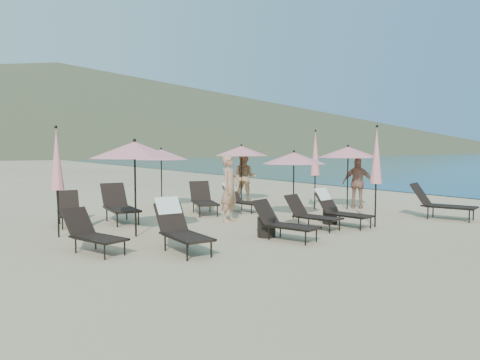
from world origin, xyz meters
TOP-DOWN VIEW (x-y plane):
  - ground at (0.00, 0.00)m, footprint 800.00×800.00m
  - volcanic_headland at (71.37, 302.62)m, footprint 690.00×690.00m
  - lounger_0 at (-5.89, 0.66)m, footprint 1.04×1.61m
  - lounger_1 at (-4.34, -0.15)m, footprint 0.66×1.71m
  - lounger_2 at (-1.84, -0.44)m, footprint 1.05×1.66m
  - lounger_3 at (-0.33, 0.29)m, footprint 0.93×1.60m
  - lounger_4 at (0.63, 0.22)m, footprint 0.85×1.68m
  - lounger_5 at (4.05, -0.55)m, footprint 1.25×1.94m
  - lounger_6 at (-5.42, 4.46)m, footprint 0.82×1.64m
  - lounger_7 at (-4.10, 4.21)m, footprint 0.84×1.90m
  - lounger_8 at (-1.30, 4.32)m, footprint 1.17×1.87m
  - lounger_9 at (-0.01, 4.15)m, footprint 0.81×1.59m
  - umbrella_open_0 at (-4.52, 1.83)m, footprint 2.17×2.17m
  - umbrella_open_1 at (0.45, 1.92)m, footprint 1.90×1.90m
  - umbrella_open_2 at (3.39, 2.55)m, footprint 2.06×2.06m
  - umbrella_open_3 at (-1.81, 6.42)m, footprint 1.97×1.97m
  - umbrella_open_4 at (1.53, 6.35)m, footprint 2.09×2.09m
  - umbrella_closed_0 at (1.31, -0.43)m, footprint 0.32×0.32m
  - umbrella_closed_1 at (2.44, 3.15)m, footprint 0.32×0.32m
  - umbrella_closed_2 at (-6.09, 2.74)m, footprint 0.31×0.31m
  - side_table_0 at (-1.96, 0.06)m, footprint 0.44×0.44m
  - side_table_1 at (0.66, 0.60)m, footprint 0.40×0.40m
  - beachgoer_a at (-1.45, 2.49)m, footprint 0.84×0.75m
  - beachgoer_b at (1.69, 6.36)m, footprint 1.16×1.17m
  - beachgoer_c at (3.84, 2.48)m, footprint 0.99×1.08m

SIDE VIEW (x-z plane):
  - ground at x=0.00m, z-range 0.00..0.00m
  - side_table_0 at x=-1.96m, z-range 0.00..0.48m
  - side_table_1 at x=0.66m, z-range 0.00..0.48m
  - lounger_3 at x=-0.33m, z-range -0.03..0.84m
  - lounger_0 at x=-5.89m, z-range -0.03..0.84m
  - lounger_2 at x=-1.84m, z-range -0.03..0.86m
  - lounger_6 at x=-5.42m, z-range -0.03..0.87m
  - lounger_9 at x=-0.01m, z-range -0.02..0.92m
  - lounger_8 at x=-1.30m, z-range -0.03..0.97m
  - lounger_4 at x=0.63m, z-range -0.02..0.98m
  - lounger_5 at x=4.05m, z-range -0.03..1.01m
  - lounger_7 at x=-4.10m, z-range -0.03..1.03m
  - lounger_1 at x=-4.34m, z-range -0.02..1.04m
  - beachgoer_c at x=3.84m, z-range 0.00..1.78m
  - beachgoer_b at x=1.69m, z-range 0.00..1.90m
  - beachgoer_a at x=-1.45m, z-range 0.00..1.92m
  - umbrella_open_1 at x=0.45m, z-range 0.79..2.83m
  - umbrella_closed_2 at x=-6.09m, z-range 0.52..3.16m
  - umbrella_open_3 at x=-1.81m, z-range 0.82..2.94m
  - umbrella_closed_0 at x=1.31m, z-range 0.53..3.26m
  - umbrella_closed_1 at x=2.44m, z-range 0.54..3.27m
  - umbrella_open_2 at x=3.39m, z-range 0.85..3.07m
  - umbrella_open_4 at x=1.53m, z-range 0.86..3.12m
  - umbrella_open_0 at x=-4.52m, z-range 0.90..3.24m
  - volcanic_headland at x=71.37m, z-range -1.01..53.99m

